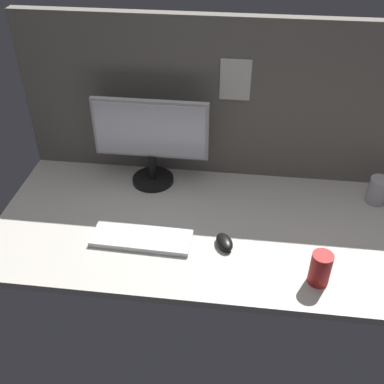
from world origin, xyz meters
TOP-DOWN VIEW (x-y plane):
  - ground_plane at (0.00, 0.00)cm, footprint 180.00×80.00cm
  - cubicle_wall_back at (-0.00, 37.50)cm, footprint 180.00×5.50cm
  - monitor at (-33.86, 25.13)cm, footprint 47.92×18.00cm
  - keyboard at (-30.76, -13.67)cm, footprint 37.36×14.05cm
  - mouse at (-0.09, -12.60)cm, footprint 9.01×11.05cm
  - mug_steel at (60.10, 21.52)cm, footprint 7.80×7.80cm
  - mug_red_plastic at (32.47, -26.25)cm, footprint 7.10×7.10cm

SIDE VIEW (x-z plane):
  - ground_plane at x=0.00cm, z-range -3.00..0.00cm
  - keyboard at x=-30.76cm, z-range 0.00..2.00cm
  - mouse at x=-0.09cm, z-range 0.00..3.40cm
  - mug_steel at x=60.10cm, z-range 0.00..11.31cm
  - mug_red_plastic at x=32.47cm, z-range 0.00..12.17cm
  - monitor at x=-33.86cm, z-range 2.54..40.80cm
  - cubicle_wall_back at x=0.00cm, z-range 0.01..68.58cm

